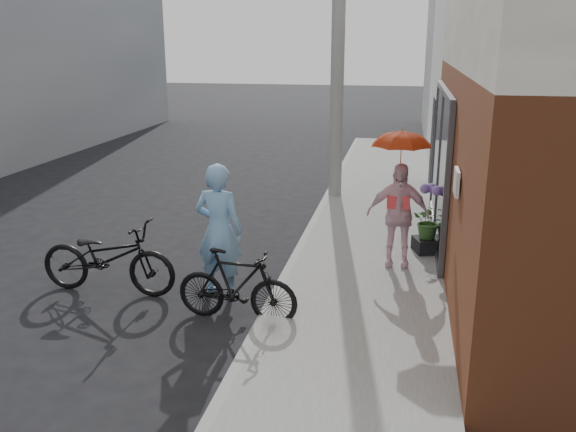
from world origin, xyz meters
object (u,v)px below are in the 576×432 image
(utility_pole, at_px, (338,34))
(planter, at_px, (428,245))
(bike_left, at_px, (108,257))
(kimono_woman, at_px, (398,215))
(officer, at_px, (219,231))
(bike_right, at_px, (237,286))

(utility_pole, xyz_separation_m, planter, (1.90, -3.40, -3.27))
(bike_left, relative_size, kimono_woman, 1.25)
(planter, bearing_deg, officer, -144.92)
(officer, relative_size, kimono_woman, 1.18)
(utility_pole, relative_size, planter, 16.57)
(officer, xyz_separation_m, bike_right, (0.44, -0.75, -0.46))
(officer, bearing_deg, kimono_woman, -143.00)
(bike_left, relative_size, bike_right, 1.26)
(bike_left, relative_size, planter, 4.64)
(bike_left, height_order, bike_right, bike_left)
(utility_pole, bearing_deg, bike_left, -113.80)
(officer, relative_size, planter, 4.38)
(kimono_woman, height_order, planter, kimono_woman)
(bike_left, distance_m, planter, 4.92)
(utility_pole, relative_size, bike_right, 4.50)
(planter, bearing_deg, kimono_woman, -126.02)
(kimono_woman, bearing_deg, utility_pole, 106.29)
(utility_pole, height_order, officer, utility_pole)
(officer, height_order, bike_right, officer)
(utility_pole, distance_m, bike_left, 6.84)
(bike_left, bearing_deg, officer, -80.72)
(officer, distance_m, bike_left, 1.61)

